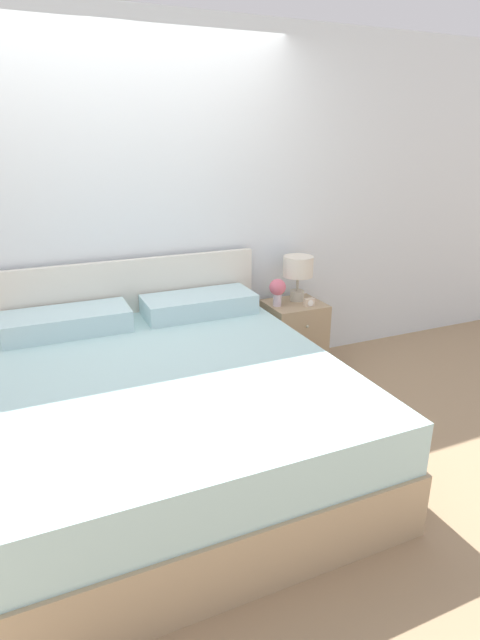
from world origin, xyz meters
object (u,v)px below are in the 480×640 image
object	(u,v)px
alarm_clock	(309,302)
nightstand	(293,337)
bed	(169,409)
flower_vase	(278,289)
table_lamp	(298,269)

from	to	relation	value
alarm_clock	nightstand	bearing A→B (deg)	121.65
alarm_clock	bed	bearing A→B (deg)	-153.64
nightstand	flower_vase	distance (m)	0.45
table_lamp	flower_vase	distance (m)	0.25
bed	alarm_clock	xyz separation A→B (m)	(1.33, 0.66, 0.28)
bed	table_lamp	bearing A→B (deg)	32.04
nightstand	alarm_clock	xyz separation A→B (m)	(0.07, -0.11, 0.32)
table_lamp	flower_vase	world-z (taller)	table_lamp
bed	alarm_clock	bearing A→B (deg)	26.36
bed	flower_vase	size ratio (longest dim) A/B	9.73
table_lamp	alarm_clock	size ratio (longest dim) A/B	4.56
bed	table_lamp	world-z (taller)	bed
flower_vase	table_lamp	bearing A→B (deg)	15.57
alarm_clock	table_lamp	bearing A→B (deg)	95.87
nightstand	flower_vase	size ratio (longest dim) A/B	2.70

